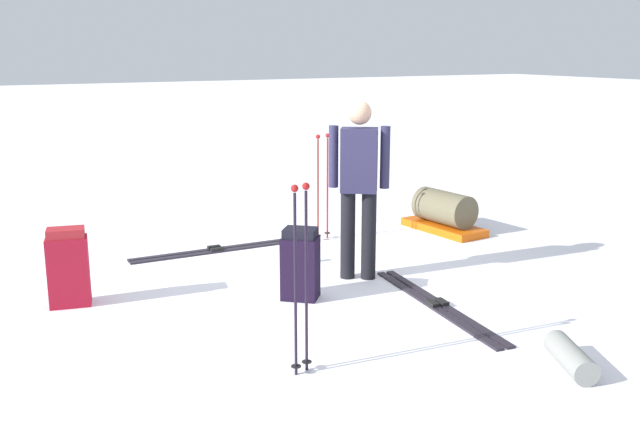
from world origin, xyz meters
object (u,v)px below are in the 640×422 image
(ski_pair_far, at_px, (216,250))
(ski_poles_planted_near, at_px, (323,181))
(sleeping_mat_rolled, at_px, (571,357))
(thermos_bottle, at_px, (287,253))
(backpack_large_dark, at_px, (68,268))
(skier_standing, at_px, (359,181))
(backpack_bright, at_px, (300,264))
(ski_pair_near, at_px, (437,305))
(ski_poles_planted_far, at_px, (301,270))
(gear_sled, at_px, (444,213))

(ski_pair_far, height_order, ski_poles_planted_near, ski_poles_planted_near)
(sleeping_mat_rolled, xyz_separation_m, thermos_bottle, (0.67, -3.12, 0.04))
(sleeping_mat_rolled, bearing_deg, backpack_large_dark, -46.38)
(skier_standing, height_order, ski_poles_planted_near, skier_standing)
(backpack_large_dark, xyz_separation_m, sleeping_mat_rolled, (-2.82, 2.96, -0.25))
(skier_standing, height_order, ski_pair_far, skier_standing)
(backpack_large_dark, height_order, backpack_bright, backpack_large_dark)
(skier_standing, height_order, thermos_bottle, skier_standing)
(ski_pair_near, distance_m, ski_poles_planted_far, 1.86)
(sleeping_mat_rolled, bearing_deg, ski_poles_planted_near, -92.00)
(ski_poles_planted_far, height_order, thermos_bottle, ski_poles_planted_far)
(ski_poles_planted_far, xyz_separation_m, gear_sled, (-3.27, -2.64, -0.51))
(backpack_bright, distance_m, ski_poles_planted_near, 2.04)
(backpack_bright, xyz_separation_m, gear_sled, (-2.60, -1.30, -0.09))
(ski_pair_far, relative_size, backpack_bright, 2.96)
(skier_standing, bearing_deg, thermos_bottle, -58.40)
(sleeping_mat_rolled, bearing_deg, skier_standing, -84.17)
(skier_standing, height_order, ski_poles_planted_far, skier_standing)
(backpack_bright, bearing_deg, thermos_bottle, -108.65)
(ski_pair_near, relative_size, ski_pair_far, 1.05)
(ski_poles_planted_near, distance_m, ski_poles_planted_far, 3.49)
(skier_standing, bearing_deg, backpack_bright, 18.47)
(backpack_bright, bearing_deg, ski_pair_far, -85.30)
(ski_pair_near, xyz_separation_m, ski_poles_planted_near, (-0.19, -2.41, 0.67))
(backpack_large_dark, relative_size, ski_poles_planted_near, 0.56)
(ski_poles_planted_near, bearing_deg, sleeping_mat_rolled, 88.00)
(skier_standing, distance_m, thermos_bottle, 1.16)
(ski_pair_far, relative_size, backpack_large_dark, 2.76)
(backpack_large_dark, xyz_separation_m, thermos_bottle, (-2.15, -0.16, -0.21))
(ski_poles_planted_near, bearing_deg, backpack_bright, 55.86)
(gear_sled, bearing_deg, skier_standing, 29.57)
(ski_poles_planted_near, xyz_separation_m, sleeping_mat_rolled, (0.13, 3.84, -0.60))
(skier_standing, bearing_deg, gear_sled, -150.43)
(skier_standing, height_order, ski_pair_near, skier_standing)
(skier_standing, distance_m, backpack_large_dark, 2.70)
(ski_poles_planted_far, bearing_deg, ski_poles_planted_near, -120.91)
(thermos_bottle, bearing_deg, gear_sled, -171.07)
(backpack_large_dark, relative_size, gear_sled, 0.62)
(backpack_large_dark, bearing_deg, ski_pair_far, -149.60)
(skier_standing, relative_size, sleeping_mat_rolled, 3.09)
(ski_poles_planted_far, bearing_deg, ski_pair_near, -159.91)
(thermos_bottle, bearing_deg, ski_poles_planted_far, 66.62)
(ski_pair_far, xyz_separation_m, thermos_bottle, (-0.46, 0.83, 0.12))
(ski_poles_planted_far, relative_size, gear_sled, 1.20)
(backpack_large_dark, relative_size, sleeping_mat_rolled, 1.24)
(ski_pair_near, relative_size, backpack_large_dark, 2.89)
(backpack_large_dark, relative_size, backpack_bright, 1.07)
(ski_pair_near, xyz_separation_m, thermos_bottle, (0.62, -1.69, 0.12))
(ski_pair_near, bearing_deg, backpack_large_dark, -28.94)
(ski_pair_near, bearing_deg, ski_pair_far, -66.68)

